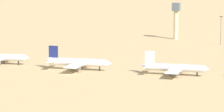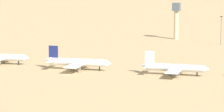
{
  "view_description": "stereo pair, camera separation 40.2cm",
  "coord_description": "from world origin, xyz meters",
  "px_view_note": "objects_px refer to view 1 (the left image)",
  "views": [
    {
      "loc": [
        106.96,
        -246.29,
        46.7
      ],
      "look_at": [
        13.01,
        23.78,
        6.0
      ],
      "focal_mm": 94.93,
      "sensor_mm": 36.0,
      "label": 1
    },
    {
      "loc": [
        107.34,
        -246.16,
        46.7
      ],
      "look_at": [
        13.01,
        23.78,
        6.0
      ],
      "focal_mm": 94.93,
      "sensor_mm": 36.0,
      "label": 2
    }
  ],
  "objects_px": {
    "control_tower": "(176,17)",
    "light_pole_west": "(221,29)",
    "parked_jet_navy_4": "(77,62)",
    "parked_jet_white_5": "(174,68)"
  },
  "relations": [
    {
      "from": "parked_jet_navy_4",
      "to": "parked_jet_white_5",
      "type": "bearing_deg",
      "value": -2.55
    },
    {
      "from": "parked_jet_navy_4",
      "to": "control_tower",
      "type": "bearing_deg",
      "value": 80.6
    },
    {
      "from": "parked_jet_navy_4",
      "to": "light_pole_west",
      "type": "distance_m",
      "value": 132.55
    },
    {
      "from": "parked_jet_white_5",
      "to": "light_pole_west",
      "type": "xyz_separation_m",
      "value": [
        2.08,
        122.01,
        6.99
      ]
    },
    {
      "from": "control_tower",
      "to": "light_pole_west",
      "type": "relative_size",
      "value": 1.38
    },
    {
      "from": "parked_jet_white_5",
      "to": "control_tower",
      "type": "height_order",
      "value": "control_tower"
    },
    {
      "from": "parked_jet_navy_4",
      "to": "parked_jet_white_5",
      "type": "height_order",
      "value": "parked_jet_navy_4"
    },
    {
      "from": "parked_jet_navy_4",
      "to": "parked_jet_white_5",
      "type": "xyz_separation_m",
      "value": [
        47.4,
        0.77,
        -0.22
      ]
    },
    {
      "from": "parked_jet_white_5",
      "to": "control_tower",
      "type": "xyz_separation_m",
      "value": [
        -32.46,
        143.23,
        11.89
      ]
    },
    {
      "from": "parked_jet_navy_4",
      "to": "light_pole_west",
      "type": "bearing_deg",
      "value": 64.57
    }
  ]
}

